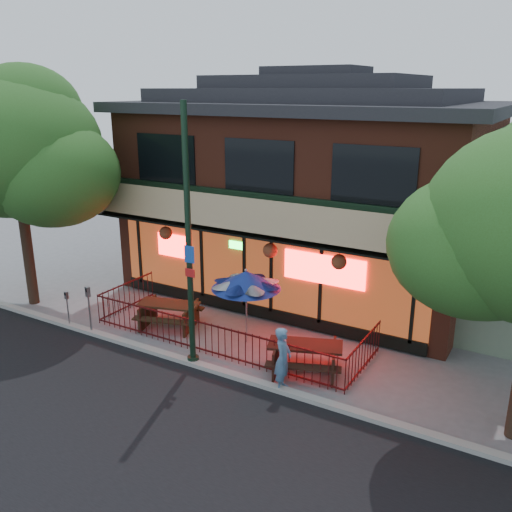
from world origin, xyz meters
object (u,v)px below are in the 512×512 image
Objects in this scene: street_light at (189,254)px; picnic_table_right at (305,354)px; patio_umbrella at (246,280)px; street_tree_left at (16,139)px; pedestrian at (283,359)px; parking_meter_near at (89,302)px; parking_meter_far at (67,303)px; picnic_table_left at (169,311)px.

street_light is 2.99× the size of picnic_table_right.
street_tree_left is at bearing -172.51° from patio_umbrella.
street_light reaches higher than pedestrian.
street_light reaches higher than parking_meter_near.
patio_umbrella is 1.51× the size of parking_meter_near.
parking_meter_far reaches higher than picnic_table_right.
patio_umbrella is at bearing 36.28° from pedestrian.
picnic_table_right is at bearing 21.03° from street_light.
parking_meter_far is at bearing -160.44° from patio_umbrella.
parking_meter_far reaches higher than picnic_table_left.
street_light is at bearing -36.52° from picnic_table_left.
street_tree_left is 5.94m from parking_meter_near.
picnic_table_left is (5.38, 0.75, -5.14)m from street_tree_left.
pedestrian reaches higher than picnic_table_right.
parking_meter_far is at bearing 179.99° from parking_meter_near.
pedestrian reaches higher than parking_meter_near.
parking_meter_far is at bearing -18.18° from street_tree_left.
picnic_table_right is 2.78m from patio_umbrella.
street_light is at bearing -107.92° from patio_umbrella.
pedestrian is at bearing -17.09° from picnic_table_left.
picnic_table_left is 0.96× the size of patio_umbrella.
parking_meter_near is 1.01m from parking_meter_far.
picnic_table_right is 1.97× the size of parking_meter_far.
picnic_table_left is at bearing 30.48° from parking_meter_far.
pedestrian is at bearing 0.99° from parking_meter_far.
parking_meter_near reaches higher than picnic_table_left.
patio_umbrella is at bearing 23.44° from parking_meter_near.
picnic_table_right is (10.33, 0.31, -5.12)m from street_tree_left.
parking_meter_near is (-4.44, -1.93, -0.93)m from patio_umbrella.
parking_meter_far is (-7.69, -1.18, 0.26)m from picnic_table_right.
parking_meter_far is (2.64, -0.87, -4.86)m from street_tree_left.
street_light is at bearing 1.15° from parking_meter_near.
street_tree_left is 11.32m from pedestrian.
patio_umbrella reaches higher than picnic_table_left.
picnic_table_right reaches higher than picnic_table_left.
pedestrian is at bearing 1.10° from street_light.
street_tree_left is 7.48m from picnic_table_left.
picnic_table_left is 1.87× the size of parking_meter_far.
street_tree_left is 8.93m from patio_umbrella.
street_light is 2.27m from patio_umbrella.
pedestrian is (-0.11, -1.05, 0.29)m from picnic_table_right.
pedestrian is 7.58m from parking_meter_far.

